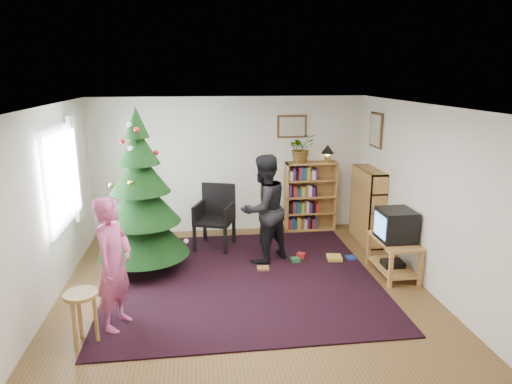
{
  "coord_description": "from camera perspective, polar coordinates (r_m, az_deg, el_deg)",
  "views": [
    {
      "loc": [
        -0.59,
        -5.77,
        2.89
      ],
      "look_at": [
        0.3,
        1.06,
        1.1
      ],
      "focal_mm": 32.0,
      "sensor_mm": 36.0,
      "label": 1
    }
  ],
  "objects": [
    {
      "name": "stool",
      "position": [
        5.41,
        -20.96,
        -12.98
      ],
      "size": [
        0.37,
        0.37,
        0.61
      ],
      "color": "#B1823F",
      "rests_on": "floor"
    },
    {
      "name": "bookshelf_right",
      "position": [
        8.22,
        13.78,
        -1.57
      ],
      "size": [
        0.3,
        0.95,
        1.3
      ],
      "rotation": [
        0.0,
        0.0,
        1.57
      ],
      "color": "#B1823F",
      "rests_on": "floor"
    },
    {
      "name": "wall_right",
      "position": [
        6.75,
        20.1,
        -0.41
      ],
      "size": [
        0.02,
        5.0,
        2.5
      ],
      "primitive_type": "cube",
      "color": "silver",
      "rests_on": "floor"
    },
    {
      "name": "wall_front",
      "position": [
        3.7,
        2.56,
        -11.74
      ],
      "size": [
        5.0,
        0.02,
        2.5
      ],
      "primitive_type": "cube",
      "color": "silver",
      "rests_on": "floor"
    },
    {
      "name": "christmas_tree",
      "position": [
        6.9,
        -14.1,
        -1.6
      ],
      "size": [
        1.35,
        1.35,
        2.45
      ],
      "rotation": [
        0.0,
        0.0,
        0.15
      ],
      "color": "#3F2816",
      "rests_on": "rug"
    },
    {
      "name": "potted_plant",
      "position": [
        8.43,
        5.67,
        5.46
      ],
      "size": [
        0.58,
        0.54,
        0.53
      ],
      "primitive_type": "imported",
      "rotation": [
        0.0,
        0.0,
        0.32
      ],
      "color": "gray",
      "rests_on": "bookshelf_back"
    },
    {
      "name": "rug",
      "position": [
        6.74,
        -1.72,
        -10.72
      ],
      "size": [
        3.8,
        3.6,
        0.02
      ],
      "primitive_type": "cube",
      "color": "black",
      "rests_on": "floor"
    },
    {
      "name": "armchair",
      "position": [
        7.81,
        -5.28,
        -2.66
      ],
      "size": [
        0.76,
        0.77,
        1.08
      ],
      "rotation": [
        0.0,
        0.0,
        -0.35
      ],
      "color": "black",
      "rests_on": "rug"
    },
    {
      "name": "curtain",
      "position": [
        7.44,
        -21.63,
        2.76
      ],
      "size": [
        0.06,
        0.35,
        1.6
      ],
      "primitive_type": "cube",
      "color": "white",
      "rests_on": "wall_left"
    },
    {
      "name": "window_pane",
      "position": [
        6.78,
        -23.34,
        1.54
      ],
      "size": [
        0.04,
        1.2,
        1.4
      ],
      "primitive_type": "cube",
      "color": "silver",
      "rests_on": "wall_left"
    },
    {
      "name": "wall_back",
      "position": [
        8.45,
        -3.28,
        3.36
      ],
      "size": [
        5.0,
        0.02,
        2.5
      ],
      "primitive_type": "cube",
      "color": "silver",
      "rests_on": "floor"
    },
    {
      "name": "tv_stand",
      "position": [
        7.05,
        16.8,
        -7.43
      ],
      "size": [
        0.49,
        0.89,
        0.55
      ],
      "color": "#B1823F",
      "rests_on": "floor"
    },
    {
      "name": "floor",
      "position": [
        6.48,
        -1.45,
        -11.93
      ],
      "size": [
        5.0,
        5.0,
        0.0
      ],
      "primitive_type": "plane",
      "color": "brown",
      "rests_on": "ground"
    },
    {
      "name": "bookshelf_back",
      "position": [
        8.66,
        6.81,
        -0.41
      ],
      "size": [
        0.95,
        0.3,
        1.3
      ],
      "color": "#B1823F",
      "rests_on": "floor"
    },
    {
      "name": "floor_clutter",
      "position": [
        7.32,
        6.68,
        -8.43
      ],
      "size": [
        1.65,
        0.57,
        0.08
      ],
      "color": "#A51E19",
      "rests_on": "rug"
    },
    {
      "name": "crt_tv",
      "position": [
        6.9,
        17.05,
        -3.95
      ],
      "size": [
        0.48,
        0.52,
        0.45
      ],
      "color": "black",
      "rests_on": "tv_stand"
    },
    {
      "name": "picture_right",
      "position": [
        8.17,
        14.79,
        7.49
      ],
      "size": [
        0.03,
        0.5,
        0.6
      ],
      "color": "#4C3319",
      "rests_on": "wall_right"
    },
    {
      "name": "ceiling",
      "position": [
        5.81,
        -1.61,
        10.72
      ],
      "size": [
        5.0,
        5.0,
        0.0
      ],
      "primitive_type": "plane",
      "rotation": [
        3.14,
        0.0,
        0.0
      ],
      "color": "white",
      "rests_on": "wall_back"
    },
    {
      "name": "person_standing",
      "position": [
        5.5,
        -17.36,
        -8.59
      ],
      "size": [
        0.55,
        0.67,
        1.58
      ],
      "primitive_type": "imported",
      "rotation": [
        0.0,
        0.0,
        1.22
      ],
      "color": "#BE4C80",
      "rests_on": "rug"
    },
    {
      "name": "table_lamp",
      "position": [
        8.56,
        8.94,
        5.17
      ],
      "size": [
        0.24,
        0.24,
        0.32
      ],
      "color": "#A57F33",
      "rests_on": "bookshelf_back"
    },
    {
      "name": "picture_back",
      "position": [
        8.48,
        4.52,
        8.17
      ],
      "size": [
        0.55,
        0.03,
        0.42
      ],
      "color": "#4C3319",
      "rests_on": "wall_back"
    },
    {
      "name": "wall_left",
      "position": [
        6.29,
        -24.81,
        -1.92
      ],
      "size": [
        0.02,
        5.0,
        2.5
      ],
      "primitive_type": "cube",
      "color": "silver",
      "rests_on": "floor"
    },
    {
      "name": "person_by_chair",
      "position": [
        7.06,
        0.97,
        -2.16
      ],
      "size": [
        1.05,
        1.0,
        1.72
      ],
      "primitive_type": "imported",
      "rotation": [
        0.0,
        0.0,
        3.71
      ],
      "color": "black",
      "rests_on": "rug"
    }
  ]
}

